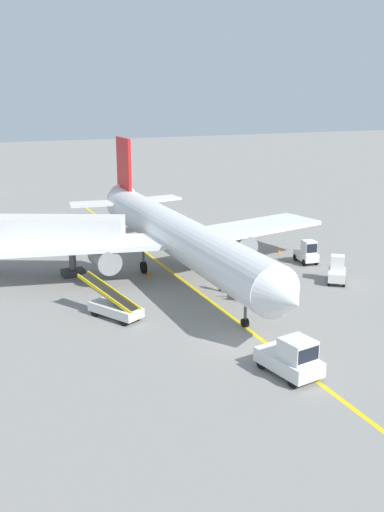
{
  "coord_description": "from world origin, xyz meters",
  "views": [
    {
      "loc": [
        -15.48,
        -28.99,
        14.6
      ],
      "look_at": [
        1.4,
        10.32,
        2.5
      ],
      "focal_mm": 41.35,
      "sensor_mm": 36.0,
      "label": 1
    }
  ],
  "objects_px": {
    "baggage_tug_near_wing": "(337,271)",
    "safety_cone_nose_left": "(148,274)",
    "jet_bridge": "(32,233)",
    "pushback_tug": "(292,358)",
    "ground_crew_marshaller": "(220,280)",
    "belt_loader_forward_hold": "(114,306)",
    "safety_cone_nose_right": "(279,250)",
    "baggage_tug_by_cargo_door": "(307,253)",
    "airliner": "(175,234)",
    "baggage_cart_loaded": "(253,292)"
  },
  "relations": [
    {
      "from": "jet_bridge",
      "to": "baggage_cart_loaded",
      "type": "relative_size",
      "value": 3.45
    },
    {
      "from": "jet_bridge",
      "to": "baggage_tug_near_wing",
      "type": "bearing_deg",
      "value": -27.52
    },
    {
      "from": "baggage_tug_near_wing",
      "to": "safety_cone_nose_left",
      "type": "relative_size",
      "value": 6.13
    },
    {
      "from": "baggage_tug_by_cargo_door",
      "to": "belt_loader_forward_hold",
      "type": "bearing_deg",
      "value": -163.29
    },
    {
      "from": "jet_bridge",
      "to": "safety_cone_nose_left",
      "type": "distance_m",
      "value": 9.89
    },
    {
      "from": "belt_loader_forward_hold",
      "to": "safety_cone_nose_right",
      "type": "xyz_separation_m",
      "value": [
        18.59,
        9.72,
        -0.56
      ]
    },
    {
      "from": "ground_crew_marshaller",
      "to": "safety_cone_nose_left",
      "type": "height_order",
      "value": "ground_crew_marshaller"
    },
    {
      "from": "safety_cone_nose_left",
      "to": "ground_crew_marshaller",
      "type": "bearing_deg",
      "value": -54.95
    },
    {
      "from": "pushback_tug",
      "to": "belt_loader_forward_hold",
      "type": "height_order",
      "value": "belt_loader_forward_hold"
    },
    {
      "from": "baggage_tug_near_wing",
      "to": "baggage_cart_loaded",
      "type": "height_order",
      "value": "baggage_tug_near_wing"
    },
    {
      "from": "airliner",
      "to": "safety_cone_nose_left",
      "type": "xyz_separation_m",
      "value": [
        -2.2,
        0.26,
        -3.2
      ]
    },
    {
      "from": "airliner",
      "to": "safety_cone_nose_right",
      "type": "xyz_separation_m",
      "value": [
        11.42,
        2.53,
        -3.2
      ]
    },
    {
      "from": "ground_crew_marshaller",
      "to": "baggage_tug_by_cargo_door",
      "type": "bearing_deg",
      "value": 19.92
    },
    {
      "from": "baggage_tug_by_cargo_door",
      "to": "belt_loader_forward_hold",
      "type": "height_order",
      "value": "belt_loader_forward_hold"
    },
    {
      "from": "baggage_tug_near_wing",
      "to": "baggage_tug_by_cargo_door",
      "type": "relative_size",
      "value": 1.07
    },
    {
      "from": "ground_crew_marshaller",
      "to": "baggage_cart_loaded",
      "type": "bearing_deg",
      "value": -57.9
    },
    {
      "from": "baggage_cart_loaded",
      "to": "belt_loader_forward_hold",
      "type": "bearing_deg",
      "value": 178.06
    },
    {
      "from": "belt_loader_forward_hold",
      "to": "safety_cone_nose_right",
      "type": "distance_m",
      "value": 20.99
    },
    {
      "from": "pushback_tug",
      "to": "ground_crew_marshaller",
      "type": "xyz_separation_m",
      "value": [
        2.49,
        13.69,
        -0.08
      ]
    },
    {
      "from": "jet_bridge",
      "to": "belt_loader_forward_hold",
      "type": "relative_size",
      "value": 2.56
    },
    {
      "from": "pushback_tug",
      "to": "airliner",
      "type": "bearing_deg",
      "value": 87.35
    },
    {
      "from": "ground_crew_marshaller",
      "to": "jet_bridge",
      "type": "bearing_deg",
      "value": 142.03
    },
    {
      "from": "airliner",
      "to": "belt_loader_forward_hold",
      "type": "distance_m",
      "value": 10.5
    },
    {
      "from": "pushback_tug",
      "to": "ground_crew_marshaller",
      "type": "bearing_deg",
      "value": 79.68
    },
    {
      "from": "jet_bridge",
      "to": "safety_cone_nose_right",
      "type": "relative_size",
      "value": 29.02
    },
    {
      "from": "pushback_tug",
      "to": "safety_cone_nose_right",
      "type": "height_order",
      "value": "pushback_tug"
    },
    {
      "from": "baggage_tug_by_cargo_door",
      "to": "belt_loader_forward_hold",
      "type": "xyz_separation_m",
      "value": [
        -18.94,
        -5.69,
        -0.15
      ]
    },
    {
      "from": "ground_crew_marshaller",
      "to": "safety_cone_nose_right",
      "type": "xyz_separation_m",
      "value": [
        9.8,
        7.71,
        -0.69
      ]
    },
    {
      "from": "safety_cone_nose_right",
      "to": "baggage_tug_by_cargo_door",
      "type": "bearing_deg",
      "value": -85.09
    },
    {
      "from": "pushback_tug",
      "to": "baggage_tug_by_cargo_door",
      "type": "bearing_deg",
      "value": 53.95
    },
    {
      "from": "jet_bridge",
      "to": "safety_cone_nose_left",
      "type": "relative_size",
      "value": 29.02
    },
    {
      "from": "baggage_tug_near_wing",
      "to": "safety_cone_nose_right",
      "type": "height_order",
      "value": "baggage_tug_near_wing"
    },
    {
      "from": "jet_bridge",
      "to": "safety_cone_nose_left",
      "type": "xyz_separation_m",
      "value": [
        8.38,
        -4.08,
        -3.32
      ]
    },
    {
      "from": "pushback_tug",
      "to": "baggage_tug_near_wing",
      "type": "bearing_deg",
      "value": 45.45
    },
    {
      "from": "jet_bridge",
      "to": "belt_loader_forward_hold",
      "type": "height_order",
      "value": "jet_bridge"
    },
    {
      "from": "pushback_tug",
      "to": "baggage_tug_by_cargo_door",
      "type": "relative_size",
      "value": 1.53
    },
    {
      "from": "airliner",
      "to": "safety_cone_nose_left",
      "type": "relative_size",
      "value": 80.02
    },
    {
      "from": "baggage_cart_loaded",
      "to": "safety_cone_nose_right",
      "type": "bearing_deg",
      "value": 50.44
    },
    {
      "from": "jet_bridge",
      "to": "airliner",
      "type": "bearing_deg",
      "value": -22.31
    },
    {
      "from": "baggage_tug_by_cargo_door",
      "to": "safety_cone_nose_right",
      "type": "xyz_separation_m",
      "value": [
        -0.35,
        4.03,
        -0.71
      ]
    },
    {
      "from": "baggage_tug_by_cargo_door",
      "to": "safety_cone_nose_right",
      "type": "distance_m",
      "value": 4.11
    },
    {
      "from": "baggage_cart_loaded",
      "to": "baggage_tug_near_wing",
      "type": "bearing_deg",
      "value": 4.88
    },
    {
      "from": "safety_cone_nose_right",
      "to": "belt_loader_forward_hold",
      "type": "bearing_deg",
      "value": -152.4
    },
    {
      "from": "pushback_tug",
      "to": "belt_loader_forward_hold",
      "type": "xyz_separation_m",
      "value": [
        -6.3,
        11.68,
        -0.22
      ]
    },
    {
      "from": "baggage_tug_by_cargo_door",
      "to": "safety_cone_nose_right",
      "type": "relative_size",
      "value": 5.74
    },
    {
      "from": "baggage_tug_near_wing",
      "to": "ground_crew_marshaller",
      "type": "xyz_separation_m",
      "value": [
        -9.32,
        1.69,
        -0.02
      ]
    },
    {
      "from": "airliner",
      "to": "baggage_cart_loaded",
      "type": "relative_size",
      "value": 9.51
    },
    {
      "from": "belt_loader_forward_hold",
      "to": "ground_crew_marshaller",
      "type": "distance_m",
      "value": 9.02
    },
    {
      "from": "safety_cone_nose_left",
      "to": "baggage_tug_by_cargo_door",
      "type": "bearing_deg",
      "value": -7.21
    },
    {
      "from": "airliner",
      "to": "baggage_cart_loaded",
      "type": "height_order",
      "value": "airliner"
    }
  ]
}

